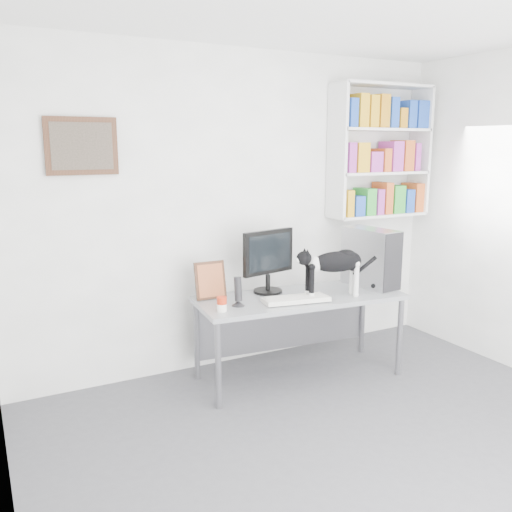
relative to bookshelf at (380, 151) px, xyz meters
name	(u,v)px	position (x,y,z in m)	size (l,w,h in m)	color
room	(401,249)	(-1.40, -1.85, -0.50)	(4.01, 4.01, 2.70)	#4E4E53
bookshelf	(380,151)	(0.00, 0.00, 0.00)	(1.03, 0.28, 1.24)	silver
wall_art	(82,146)	(-2.70, 0.12, 0.05)	(0.52, 0.04, 0.42)	#4A2717
desk	(299,337)	(-1.15, -0.44, -1.50)	(1.69, 0.66, 0.70)	gray
monitor	(268,261)	(-1.33, -0.24, -0.88)	(0.50, 0.24, 0.54)	black
keyboard	(296,299)	(-1.27, -0.58, -1.13)	(0.52, 0.20, 0.04)	silver
pc_tower	(371,257)	(-0.44, -0.45, -0.89)	(0.22, 0.50, 0.50)	#ABAAAF
speaker	(238,291)	(-1.72, -0.47, -1.03)	(0.10, 0.10, 0.23)	black
leaning_print	(210,280)	(-1.83, -0.18, -0.99)	(0.25, 0.10, 0.31)	#4A2717
soup_can	(222,304)	(-1.89, -0.54, -1.09)	(0.07, 0.07, 0.11)	red
cat	(334,273)	(-0.93, -0.61, -0.95)	(0.63, 0.17, 0.39)	black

